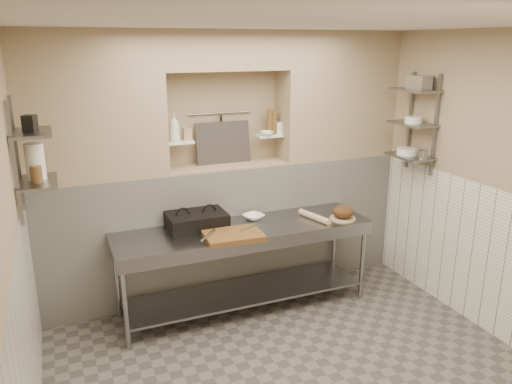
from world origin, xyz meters
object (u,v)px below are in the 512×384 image
mixing_bowl (254,217)px  bread_loaf (343,212)px  rolling_pin (314,217)px  cutting_board (233,235)px  bowl_alcove (267,133)px  jug_left (35,162)px  panini_press (196,220)px  bottle_soap (174,127)px  prep_table (245,251)px

mixing_bowl → bread_loaf: size_ratio=0.94×
rolling_pin → cutting_board: bearing=-170.7°
mixing_bowl → bread_loaf: 0.94m
mixing_bowl → bowl_alcove: bowl_alcove is taller
bowl_alcove → jug_left: 2.37m
panini_press → bottle_soap: 0.96m
panini_press → rolling_pin: bearing=-12.0°
mixing_bowl → bottle_soap: bearing=152.6°
prep_table → mixing_bowl: bearing=47.8°
panini_press → bottle_soap: bearing=102.5°
rolling_pin → bottle_soap: (-1.29, 0.62, 0.92)m
bowl_alcove → jug_left: bearing=-165.1°
rolling_pin → mixing_bowl: bearing=156.2°
prep_table → mixing_bowl: size_ratio=12.49×
cutting_board → bowl_alcove: size_ratio=3.73×
bread_loaf → jug_left: jug_left is taller
bread_loaf → rolling_pin: bearing=161.4°
prep_table → jug_left: size_ratio=8.82×
cutting_board → bread_loaf: size_ratio=2.45×
prep_table → rolling_pin: 0.81m
bread_loaf → bottle_soap: 1.94m
bottle_soap → rolling_pin: bearing=-25.8°
mixing_bowl → bread_loaf: bread_loaf is taller
rolling_pin → jug_left: jug_left is taller
bread_loaf → jug_left: bearing=178.7°
mixing_bowl → rolling_pin: 0.63m
rolling_pin → jug_left: size_ratio=1.44×
prep_table → mixing_bowl: (0.18, 0.20, 0.28)m
rolling_pin → prep_table: bearing=175.6°
bowl_alcove → mixing_bowl: bearing=-131.4°
bowl_alcove → jug_left: jug_left is taller
panini_press → prep_table: bearing=-23.1°
panini_press → jug_left: jug_left is taller
panini_press → cutting_board: panini_press is taller
bowl_alcove → cutting_board: bearing=-132.0°
bowl_alcove → rolling_pin: bearing=-63.1°
prep_table → mixing_bowl: mixing_bowl is taller
panini_press → bread_loaf: 1.52m
prep_table → jug_left: jug_left is taller
panini_press → cutting_board: (0.25, -0.40, -0.05)m
panini_press → jug_left: 1.61m
cutting_board → prep_table: bearing=47.4°
cutting_board → jug_left: size_ratio=1.84×
prep_table → cutting_board: size_ratio=4.79×
panini_press → bread_loaf: (1.49, -0.34, 0.00)m
panini_press → bowl_alcove: bearing=19.8°
panini_press → bread_loaf: panini_press is taller
bottle_soap → mixing_bowl: bearing=-27.4°
bottle_soap → bowl_alcove: bearing=-2.6°
panini_press → bowl_alcove: 1.23m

